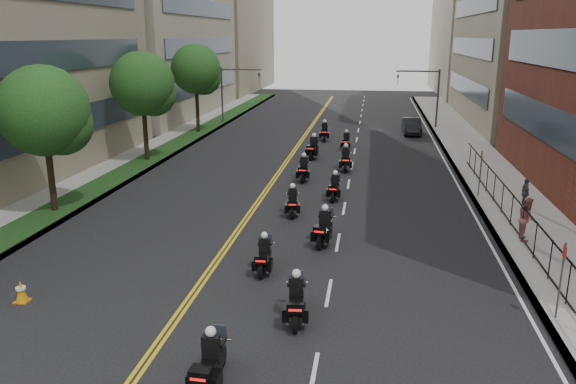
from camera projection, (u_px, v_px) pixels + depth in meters
name	position (u px, v px, depth m)	size (l,w,h in m)	color
ground	(197.00, 365.00, 15.31)	(160.00, 160.00, 0.00)	black
sidewalk_right	(485.00, 169.00, 37.36)	(4.00, 90.00, 0.15)	gray
sidewalk_left	(142.00, 158.00, 40.81)	(4.00, 90.00, 0.15)	gray
grass_strip	(153.00, 157.00, 40.67)	(2.00, 90.00, 0.04)	#153613
building_right_far	(493.00, 5.00, 82.96)	(15.00, 28.00, 26.00)	gray
building_left_far	(209.00, 7.00, 89.21)	(16.00, 28.00, 26.00)	gray
iron_fence	(517.00, 217.00, 24.91)	(0.05, 28.00, 1.50)	black
street_trees	(109.00, 97.00, 33.22)	(4.40, 38.40, 7.98)	black
traffic_signal_right	(428.00, 90.00, 52.92)	(4.09, 0.20, 5.60)	#3F3F44
traffic_signal_left	(231.00, 87.00, 55.67)	(4.09, 0.20, 5.60)	#3F3F44
motorcycle_0	(210.00, 365.00, 14.17)	(0.52, 2.24, 1.65)	black
motorcycle_1	(296.00, 301.00, 17.52)	(0.63, 2.28, 1.68)	black
motorcycle_2	(264.00, 256.00, 21.20)	(0.50, 2.10, 1.55)	black
motorcycle_3	(324.00, 229.00, 24.04)	(0.71, 2.34, 1.73)	black
motorcycle_4	(293.00, 203.00, 27.92)	(0.65, 2.16, 1.60)	black
motorcycle_5	(335.00, 188.00, 30.59)	(0.54, 2.17, 1.60)	black
motorcycle_6	(304.00, 170.00, 34.57)	(0.54, 2.33, 1.72)	black
motorcycle_7	(346.00, 160.00, 37.09)	(0.60, 2.45, 1.80)	black
motorcycle_8	(313.00, 149.00, 40.70)	(0.72, 2.51, 1.85)	black
motorcycle_9	(346.00, 142.00, 43.74)	(0.51, 2.16, 1.60)	black
motorcycle_10	(324.00, 132.00, 47.63)	(0.58, 2.42, 1.79)	black
parked_sedan	(411.00, 126.00, 50.79)	(1.51, 4.32, 1.42)	black
pedestrian_b	(527.00, 219.00, 24.07)	(0.91, 0.71, 1.87)	#8F504E
pedestrian_c	(525.00, 193.00, 28.66)	(0.88, 0.37, 1.50)	#43444C
traffic_cone	(21.00, 291.00, 18.87)	(0.45, 0.45, 0.75)	orange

